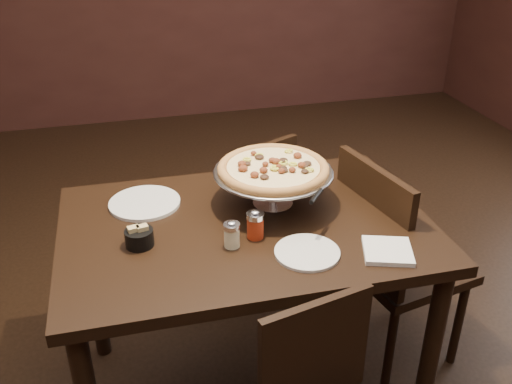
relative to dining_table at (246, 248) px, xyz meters
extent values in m
cube|color=black|center=(0.00, 0.00, 0.09)|extent=(1.35, 0.91, 0.04)
cylinder|color=black|center=(0.60, -0.39, -0.33)|extent=(0.07, 0.07, 0.79)
cylinder|color=black|center=(-0.60, 0.39, -0.33)|extent=(0.07, 0.07, 0.79)
cylinder|color=black|center=(0.61, 0.37, -0.33)|extent=(0.07, 0.07, 0.79)
cylinder|color=silver|center=(0.13, 0.11, 0.11)|extent=(0.15, 0.15, 0.01)
cylinder|color=silver|center=(0.13, 0.11, 0.18)|extent=(0.03, 0.03, 0.12)
cylinder|color=silver|center=(0.13, 0.11, 0.24)|extent=(0.11, 0.11, 0.01)
cylinder|color=gray|center=(0.13, 0.11, 0.25)|extent=(0.44, 0.44, 0.01)
torus|color=gray|center=(0.13, 0.11, 0.25)|extent=(0.45, 0.45, 0.01)
cylinder|color=#A56531|center=(0.13, 0.11, 0.26)|extent=(0.41, 0.41, 0.01)
torus|color=#A56531|center=(0.13, 0.11, 0.26)|extent=(0.42, 0.42, 0.04)
cylinder|color=#DABB77|center=(0.13, 0.11, 0.27)|extent=(0.35, 0.35, 0.01)
cylinder|color=#F9F4C2|center=(-0.08, -0.14, 0.15)|extent=(0.05, 0.05, 0.07)
cylinder|color=silver|center=(-0.08, -0.14, 0.19)|extent=(0.06, 0.06, 0.02)
ellipsoid|color=silver|center=(-0.08, -0.14, 0.20)|extent=(0.03, 0.03, 0.01)
cylinder|color=maroon|center=(0.01, -0.10, 0.15)|extent=(0.06, 0.06, 0.08)
cylinder|color=silver|center=(0.01, -0.10, 0.20)|extent=(0.06, 0.06, 0.02)
ellipsoid|color=silver|center=(0.01, -0.10, 0.21)|extent=(0.03, 0.03, 0.01)
cylinder|color=black|center=(-0.39, -0.05, 0.14)|extent=(0.10, 0.10, 0.06)
cube|color=tan|center=(-0.40, -0.05, 0.15)|extent=(0.04, 0.03, 0.07)
cube|color=tan|center=(-0.37, -0.05, 0.15)|extent=(0.04, 0.03, 0.07)
cube|color=white|center=(0.41, -0.31, 0.12)|extent=(0.20, 0.20, 0.02)
cylinder|color=white|center=(-0.35, 0.23, 0.12)|extent=(0.27, 0.27, 0.01)
cylinder|color=white|center=(0.15, -0.24, 0.12)|extent=(0.22, 0.22, 0.01)
cone|color=silver|center=(0.22, -0.13, 0.26)|extent=(0.14, 0.14, 0.00)
cylinder|color=black|center=(0.22, -0.13, 0.26)|extent=(0.08, 0.09, 0.02)
cube|color=black|center=(0.13, 0.73, -0.30)|extent=(0.55, 0.55, 0.04)
cube|color=black|center=(0.21, 0.56, -0.06)|extent=(0.39, 0.20, 0.43)
cylinder|color=black|center=(0.21, 0.95, -0.52)|extent=(0.04, 0.04, 0.40)
cylinder|color=black|center=(-0.09, 0.81, -0.52)|extent=(0.04, 0.04, 0.40)
cylinder|color=black|center=(0.35, 0.65, -0.52)|extent=(0.04, 0.04, 0.40)
cylinder|color=black|center=(0.05, 0.50, -0.52)|extent=(0.04, 0.04, 0.40)
cube|color=black|center=(0.10, -0.49, -0.09)|extent=(0.39, 0.11, 0.41)
cube|color=black|center=(0.72, 0.07, -0.26)|extent=(0.54, 0.54, 0.04)
cube|color=black|center=(0.52, 0.02, 0.02)|extent=(0.12, 0.46, 0.48)
cylinder|color=black|center=(0.94, -0.08, -0.50)|extent=(0.04, 0.04, 0.45)
cylinder|color=black|center=(0.87, 0.28, -0.50)|extent=(0.04, 0.04, 0.45)
cylinder|color=black|center=(0.57, -0.15, -0.50)|extent=(0.04, 0.04, 0.45)
cylinder|color=black|center=(0.50, 0.21, -0.50)|extent=(0.04, 0.04, 0.45)
camera|label=1|loc=(-0.42, -1.73, 1.19)|focal=40.00mm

